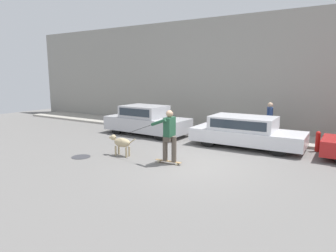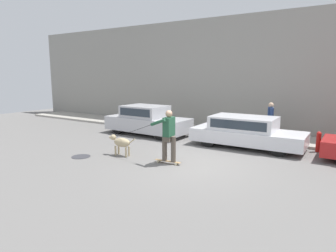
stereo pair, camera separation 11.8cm
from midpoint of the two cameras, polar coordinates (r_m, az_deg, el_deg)
The scene contains 10 objects.
ground_plane at distance 9.85m, azimuth 5.47°, elevation -7.41°, with size 36.00×36.00×0.00m, color slate.
back_wall at distance 15.65m, azimuth 17.06°, elevation 9.41°, with size 32.00×0.30×5.83m.
sidewalk_curb at distance 14.69m, azimuth 15.13°, elevation -1.73°, with size 30.00×2.24×0.11m.
parked_car_0 at distance 14.67m, azimuth -3.78°, elevation 1.01°, with size 4.20×1.84×1.40m.
parked_car_1 at distance 12.43m, azimuth 14.91°, elevation -1.13°, with size 4.43×1.79×1.25m.
dog at distance 10.92m, azimuth -8.63°, elevation -3.12°, with size 1.13×0.36×0.75m.
skateboarder at distance 9.72m, azimuth 0.46°, elevation -1.47°, with size 2.77×0.66×1.77m.
pedestrian_with_bag at distance 13.99m, azimuth 19.13°, elevation 1.36°, with size 0.35×0.70×1.59m.
manhole_cover at distance 11.18m, azimuth -15.96°, elevation -5.62°, with size 0.66×0.66×0.01m.
fire_hydrant at distance 12.69m, azimuth 26.98°, elevation -2.61°, with size 0.18×0.18×0.79m.
Camera 2 is at (4.32, -8.36, 2.91)m, focal length 32.00 mm.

